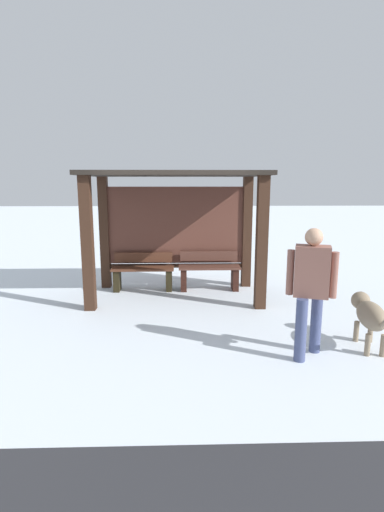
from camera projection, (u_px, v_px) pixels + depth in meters
name	position (u px, v px, depth m)	size (l,w,h in m)	color
ground_plane	(176.00, 296.00, 7.43)	(60.00, 60.00, 0.00)	white
bus_shelter	(176.00, 209.00, 7.35)	(3.33, 1.84, 2.38)	#382216
bench_left_inside	(143.00, 273.00, 7.80)	(1.26, 0.39, 0.76)	#532E1E
bench_center_inside	(209.00, 272.00, 7.84)	(1.26, 0.40, 0.78)	brown
person_walking	(311.00, 283.00, 4.69)	(0.60, 0.43, 1.64)	#905D50
dog	(369.00, 314.00, 5.08)	(0.40, 1.10, 0.66)	#86745C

